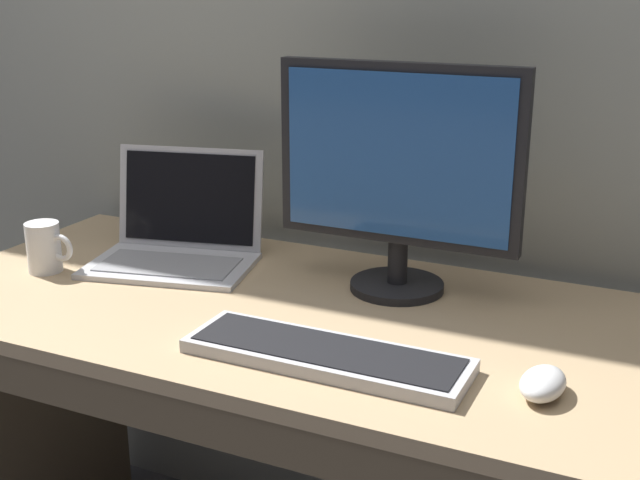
% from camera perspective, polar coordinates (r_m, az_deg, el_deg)
% --- Properties ---
extents(desk, '(1.49, 0.70, 0.79)m').
position_cam_1_polar(desk, '(1.68, -2.07, -13.19)').
color(desk, tan).
rests_on(desk, ground).
extents(laptop_silver, '(0.39, 0.34, 0.23)m').
position_cam_1_polar(laptop_silver, '(1.82, -9.80, 0.12)').
color(laptop_silver, silver).
rests_on(laptop_silver, desk).
extents(external_monitor, '(0.48, 0.19, 0.45)m').
position_cam_1_polar(external_monitor, '(1.57, 5.42, 4.80)').
color(external_monitor, black).
rests_on(external_monitor, desk).
extents(wired_keyboard, '(0.47, 0.14, 0.02)m').
position_cam_1_polar(wired_keyboard, '(1.35, 0.42, -7.97)').
color(wired_keyboard, '#BCBCC1').
rests_on(wired_keyboard, desk).
extents(computer_mouse, '(0.07, 0.11, 0.04)m').
position_cam_1_polar(computer_mouse, '(1.28, 15.17, -9.56)').
color(computer_mouse, white).
rests_on(computer_mouse, desk).
extents(coffee_mug, '(0.11, 0.07, 0.11)m').
position_cam_1_polar(coffee_mug, '(1.83, -18.50, -0.48)').
color(coffee_mug, white).
rests_on(coffee_mug, desk).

